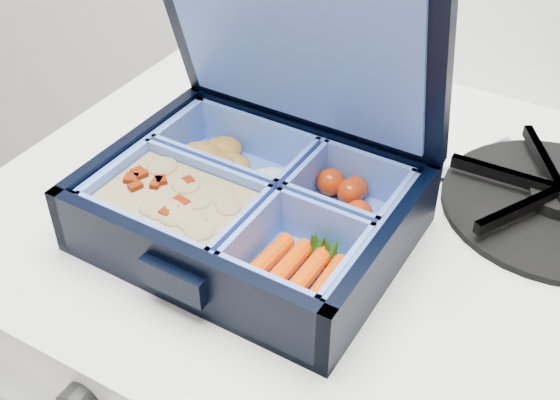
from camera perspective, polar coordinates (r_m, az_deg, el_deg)
The scene contains 4 objects.
bento_box at distance 0.56m, azimuth -2.43°, elevation -0.54°, with size 0.24×0.19×0.06m, color black, non-canonical shape.
burner_grate at distance 0.64m, azimuth 21.66°, elevation 0.29°, with size 0.19×0.19×0.03m, color black.
burner_grate_rear at distance 0.84m, azimuth -0.16°, elevation 12.56°, with size 0.18×0.18×0.02m, color black.
fork at distance 0.65m, azimuth 12.41°, elevation 1.78°, with size 0.02×0.17×0.01m, color #A3A6B4, non-canonical shape.
Camera 1 is at (-0.46, 1.24, 1.22)m, focal length 45.00 mm.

